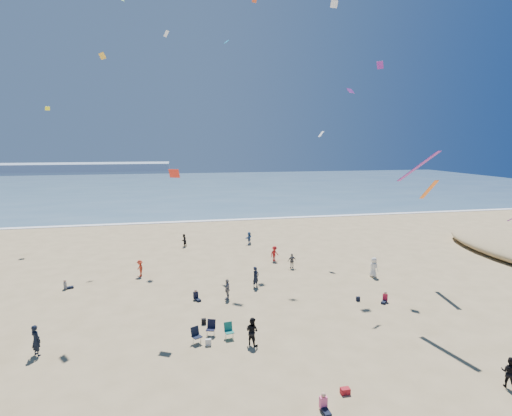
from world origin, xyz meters
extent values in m
plane|color=tan|center=(0.00, 0.00, 0.00)|extent=(220.00, 220.00, 0.00)
cube|color=#476B84|center=(0.00, 95.00, 0.03)|extent=(220.00, 100.00, 0.06)
cube|color=white|center=(0.00, 45.00, 0.04)|extent=(220.00, 1.20, 0.08)
cube|color=#7A8EA8|center=(-60.00, 170.00, 1.60)|extent=(110.00, 20.00, 3.20)
imported|color=gray|center=(0.79, 13.14, 0.82)|extent=(0.74, 1.04, 1.63)
imported|color=black|center=(13.01, -0.89, 0.79)|extent=(0.94, 0.98, 1.59)
imported|color=silver|center=(14.48, 15.70, 0.91)|extent=(0.88, 1.04, 1.82)
imported|color=black|center=(3.46, 15.20, 0.90)|extent=(0.78, 0.75, 1.81)
imported|color=slate|center=(7.97, 19.63, 0.73)|extent=(0.88, 0.42, 1.47)
imported|color=black|center=(-11.00, 7.13, 0.92)|extent=(0.79, 0.77, 1.84)
imported|color=red|center=(-6.28, 20.16, 0.76)|extent=(0.93, 1.13, 1.52)
imported|color=#355C93|center=(5.63, 29.71, 0.74)|extent=(1.19, 1.36, 1.49)
imported|color=red|center=(6.89, 22.30, 0.78)|extent=(1.17, 0.99, 1.57)
imported|color=black|center=(-2.09, 30.01, 0.75)|extent=(0.90, 0.92, 1.50)
imported|color=black|center=(1.32, 5.85, 0.86)|extent=(1.04, 1.05, 1.71)
cube|color=silver|center=(-1.29, 6.27, 0.20)|extent=(0.35, 0.20, 0.40)
cube|color=black|center=(-1.34, 9.19, 0.19)|extent=(0.30, 0.22, 0.38)
cube|color=#A81821|center=(4.81, 0.22, 0.15)|extent=(0.45, 0.30, 0.30)
cube|color=black|center=(10.60, 10.78, 0.17)|extent=(0.28, 0.18, 0.34)
cube|color=#EAF119|center=(-17.50, 36.70, 16.08)|extent=(0.63, 0.58, 0.43)
cube|color=white|center=(-3.29, 31.05, 23.84)|extent=(0.65, 0.69, 0.62)
cube|color=#13A2E6|center=(2.92, 27.86, 22.56)|extent=(0.55, 0.76, 0.29)
cube|color=red|center=(-2.96, 10.99, 10.01)|extent=(0.76, 0.55, 0.59)
cube|color=green|center=(-8.10, 34.28, 28.03)|extent=(0.55, 0.55, 0.28)
cube|color=#802292|center=(15.41, 18.05, 18.90)|extent=(0.60, 0.62, 0.64)
cube|color=white|center=(12.39, 24.32, 12.95)|extent=(0.47, 0.60, 0.60)
cube|color=yellow|center=(-7.82, 15.99, 18.30)|extent=(0.63, 0.84, 0.43)
cube|color=white|center=(12.54, 22.17, 25.11)|extent=(0.73, 0.29, 0.65)
cube|color=#852E92|center=(11.23, 14.95, 16.19)|extent=(0.83, 0.71, 0.39)
cube|color=#832594|center=(13.17, 8.04, 10.44)|extent=(0.35, 3.14, 2.21)
cube|color=orange|center=(18.15, 13.75, 8.10)|extent=(0.35, 2.64, 1.87)
camera|label=1|loc=(-2.99, -16.17, 12.03)|focal=28.00mm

